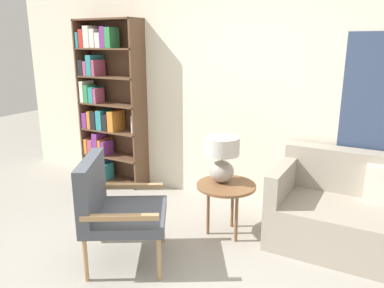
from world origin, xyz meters
TOP-DOWN VIEW (x-y plane):
  - wall_back at (0.03, 2.03)m, footprint 6.40×0.08m
  - bookshelf at (-1.73, 1.84)m, footprint 0.88×0.30m
  - armchair at (-0.41, 0.37)m, footprint 0.88×0.89m
  - couch at (1.54, 1.59)m, footprint 1.83×0.85m
  - side_table at (0.23, 1.23)m, footprint 0.55×0.55m
  - table_lamp at (0.16, 1.27)m, footprint 0.32×0.32m

SIDE VIEW (x-z plane):
  - couch at x=1.54m, z-range -0.10..0.71m
  - side_table at x=0.23m, z-range 0.20..0.71m
  - armchair at x=-0.41m, z-range 0.07..0.97m
  - table_lamp at x=0.16m, z-range 0.54..0.98m
  - bookshelf at x=-1.73m, z-range -0.03..2.03m
  - wall_back at x=0.03m, z-range 0.00..2.70m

